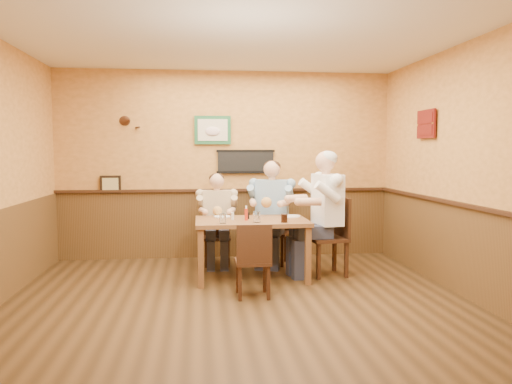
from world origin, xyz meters
TOP-DOWN VIEW (x-y plane):
  - room at (0.13, 0.17)m, footprint 5.02×5.03m
  - dining_table at (0.24, 1.16)m, footprint 1.40×0.90m
  - chair_back_left at (-0.16, 1.95)m, footprint 0.38×0.38m
  - chair_back_right at (0.62, 1.93)m, footprint 0.54×0.54m
  - chair_right_end at (1.23, 1.20)m, footprint 0.53×0.53m
  - chair_near_side at (0.17, 0.36)m, footprint 0.38×0.38m
  - diner_tan_shirt at (-0.16, 1.95)m, footprint 0.55×0.55m
  - diner_blue_polo at (0.62, 1.93)m, footprint 0.77×0.77m
  - diner_white_elder at (1.23, 1.20)m, footprint 0.75×0.75m
  - water_glass_left at (-0.13, 0.85)m, footprint 0.10×0.10m
  - water_glass_mid at (0.28, 0.89)m, footprint 0.10×0.10m
  - cola_tumbler at (0.61, 0.85)m, footprint 0.08×0.08m
  - hot_sauce_bottle at (0.17, 1.09)m, footprint 0.05×0.05m
  - salt_shaker at (0.00, 1.16)m, footprint 0.04×0.04m
  - pepper_shaker at (0.20, 1.21)m, footprint 0.04×0.04m
  - plate_far_left at (-0.12, 1.42)m, footprint 0.27×0.27m
  - plate_far_right at (0.78, 1.36)m, footprint 0.30×0.30m

SIDE VIEW (x-z plane):
  - chair_back_left at x=-0.16m, z-range 0.00..0.82m
  - chair_near_side at x=0.17m, z-range 0.00..0.83m
  - chair_back_right at x=0.62m, z-range 0.00..0.93m
  - chair_right_end at x=1.23m, z-range 0.00..1.01m
  - diner_tan_shirt at x=-0.16m, z-range 0.00..1.17m
  - dining_table at x=0.24m, z-range 0.28..1.03m
  - diner_blue_polo at x=0.62m, z-range 0.00..1.32m
  - diner_white_elder at x=1.23m, z-range 0.00..1.44m
  - plate_far_left at x=-0.12m, z-range 0.75..0.76m
  - plate_far_right at x=0.78m, z-range 0.75..0.77m
  - pepper_shaker at x=0.20m, z-range 0.75..0.83m
  - salt_shaker at x=0.00m, z-range 0.75..0.84m
  - cola_tumbler at x=0.61m, z-range 0.75..0.85m
  - water_glass_left at x=-0.13m, z-range 0.75..0.87m
  - water_glass_mid at x=0.28m, z-range 0.75..0.88m
  - hot_sauce_bottle at x=0.17m, z-range 0.75..0.91m
  - room at x=0.13m, z-range 0.28..3.09m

